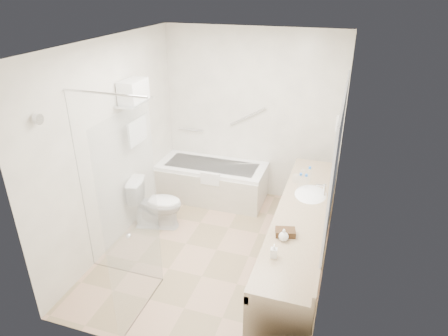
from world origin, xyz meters
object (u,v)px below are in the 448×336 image
(bathtub, at_px, (212,181))
(vanity_counter, at_px, (301,228))
(amenity_basket, at_px, (285,232))
(water_bottle_left, at_px, (306,183))
(toilet, at_px, (156,204))

(bathtub, relative_size, vanity_counter, 0.59)
(amenity_basket, relative_size, water_bottle_left, 0.93)
(water_bottle_left, bearing_deg, vanity_counter, -84.55)
(bathtub, height_order, vanity_counter, vanity_counter)
(bathtub, bearing_deg, toilet, -115.19)
(toilet, bearing_deg, water_bottle_left, -100.23)
(vanity_counter, relative_size, amenity_basket, 14.41)
(vanity_counter, height_order, water_bottle_left, water_bottle_left)
(vanity_counter, bearing_deg, water_bottle_left, 95.45)
(bathtub, height_order, amenity_basket, amenity_basket)
(bathtub, bearing_deg, amenity_basket, -52.82)
(bathtub, distance_m, water_bottle_left, 1.86)
(vanity_counter, distance_m, amenity_basket, 0.55)
(toilet, height_order, water_bottle_left, water_bottle_left)
(bathtub, height_order, water_bottle_left, water_bottle_left)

